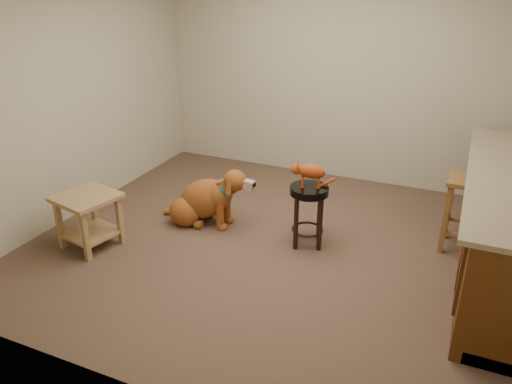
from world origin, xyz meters
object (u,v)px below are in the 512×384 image
at_px(padded_stool, 309,204).
at_px(side_table, 89,213).
at_px(wood_stool, 465,213).
at_px(tabby_kitten, 309,172).
at_px(golden_retriever, 205,200).

bearing_deg(padded_stool, side_table, -155.32).
relative_size(wood_stool, tabby_kitten, 1.83).
distance_m(wood_stool, tabby_kitten, 1.51).
xyz_separation_m(side_table, tabby_kitten, (1.87, 0.86, 0.40)).
distance_m(padded_stool, side_table, 2.07).
distance_m(side_table, tabby_kitten, 2.10).
height_order(padded_stool, side_table, padded_stool).
height_order(wood_stool, golden_retriever, wood_stool).
relative_size(padded_stool, tabby_kitten, 1.54).
bearing_deg(golden_retriever, tabby_kitten, -2.55).
distance_m(side_table, golden_retriever, 1.15).
bearing_deg(wood_stool, side_table, -157.27).
relative_size(padded_stool, wood_stool, 0.84).
height_order(golden_retriever, tabby_kitten, tabby_kitten).
bearing_deg(side_table, golden_retriever, 48.51).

